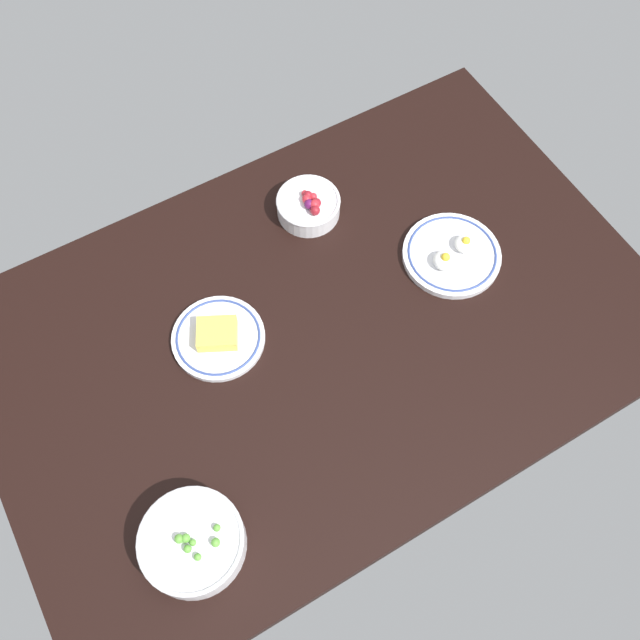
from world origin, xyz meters
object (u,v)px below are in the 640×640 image
object	(u,v)px
bowl_berries	(309,205)
plate_eggs	(453,256)
plate_cheese	(218,337)
bowl_peas	(192,542)

from	to	relation	value
bowl_berries	plate_eggs	distance (cm)	31.95
bowl_berries	plate_cheese	bearing A→B (deg)	-149.96
plate_cheese	plate_eggs	bearing A→B (deg)	-8.61
plate_eggs	plate_cheese	distance (cm)	50.53
bowl_berries	bowl_peas	xyz separation A→B (cm)	(-50.67, -50.14, 0.47)
bowl_berries	bowl_peas	world-z (taller)	bowl_peas
plate_eggs	plate_cheese	xyz separation A→B (cm)	(-49.96, 7.56, -0.01)
bowl_peas	bowl_berries	bearing A→B (deg)	44.70
bowl_berries	plate_eggs	bearing A→B (deg)	-51.41
plate_eggs	bowl_peas	size ratio (longest dim) A/B	1.15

